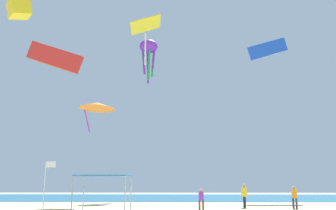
{
  "coord_description": "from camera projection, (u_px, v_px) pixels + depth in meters",
  "views": [
    {
      "loc": [
        -0.68,
        -21.35,
        1.99
      ],
      "look_at": [
        -1.57,
        13.6,
        9.44
      ],
      "focal_mm": 39.09,
      "sensor_mm": 36.0,
      "label": 1
    }
  ],
  "objects": [
    {
      "name": "kite_parafoil_red",
      "position": [
        55.0,
        58.0,
        36.5
      ],
      "size": [
        6.07,
        1.29,
        3.68
      ],
      "rotation": [
        0.0,
        0.0,
        6.15
      ],
      "color": "red"
    },
    {
      "name": "kite_octopus_purple",
      "position": [
        149.0,
        49.0,
        50.32
      ],
      "size": [
        3.2,
        3.2,
        5.91
      ],
      "rotation": [
        0.0,
        0.0,
        5.93
      ],
      "color": "purple"
    },
    {
      "name": "banner_flag",
      "position": [
        46.0,
        183.0,
        21.45
      ],
      "size": [
        0.61,
        0.06,
        3.23
      ],
      "color": "silver",
      "rests_on": "ground"
    },
    {
      "name": "kite_parafoil_blue",
      "position": [
        268.0,
        49.0,
        49.88
      ],
      "size": [
        5.99,
        2.46,
        3.78
      ],
      "rotation": [
        0.0,
        0.0,
        3.45
      ],
      "color": "blue"
    },
    {
      "name": "canopy_tent",
      "position": [
        104.0,
        177.0,
        24.06
      ],
      "size": [
        3.35,
        2.92,
        2.47
      ],
      "color": "#B2B2B7",
      "rests_on": "ground"
    },
    {
      "name": "person_leftmost",
      "position": [
        201.0,
        198.0,
        26.81
      ],
      "size": [
        0.41,
        0.38,
        1.58
      ],
      "rotation": [
        0.0,
        0.0,
        3.42
      ],
      "color": "brown",
      "rests_on": "ground"
    },
    {
      "name": "person_central",
      "position": [
        244.0,
        194.0,
        29.74
      ],
      "size": [
        0.45,
        0.49,
        1.91
      ],
      "rotation": [
        0.0,
        0.0,
        1.25
      ],
      "color": "black",
      "rests_on": "ground"
    },
    {
      "name": "ocean_strip",
      "position": [
        182.0,
        197.0,
        50.79
      ],
      "size": [
        110.0,
        25.73,
        0.03
      ],
      "primitive_type": "cube",
      "color": "#1E6B93",
      "rests_on": "ground"
    },
    {
      "name": "person_near_tent",
      "position": [
        294.0,
        195.0,
        28.82
      ],
      "size": [
        0.41,
        0.41,
        1.74
      ],
      "rotation": [
        0.0,
        0.0,
        5.3
      ],
      "color": "#33384C",
      "rests_on": "ground"
    },
    {
      "name": "kite_diamond_yellow",
      "position": [
        146.0,
        27.0,
        34.78
      ],
      "size": [
        3.02,
        3.14,
        4.46
      ],
      "rotation": [
        0.0,
        0.0,
        1.64
      ],
      "color": "yellow"
    },
    {
      "name": "kite_delta_orange",
      "position": [
        97.0,
        106.0,
        34.49
      ],
      "size": [
        4.7,
        4.71,
        2.73
      ],
      "rotation": [
        0.0,
        0.0,
        5.66
      ],
      "color": "orange"
    }
  ]
}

